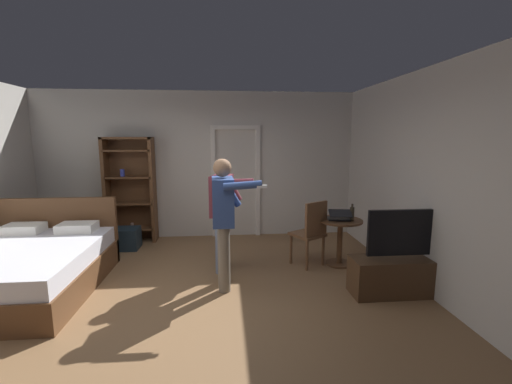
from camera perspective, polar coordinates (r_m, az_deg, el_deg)
The scene contains 14 objects.
ground_plane at distance 4.32m, azimuth -11.78°, elevation -17.26°, with size 6.48×6.48×0.00m, color olive.
wall_back at distance 6.56m, azimuth -9.60°, elevation 4.45°, with size 6.13×0.12×2.75m, color beige.
wall_right at distance 4.62m, azimuth 27.76°, elevation 1.52°, with size 0.12×5.48×2.75m, color beige.
doorway_frame at distance 6.48m, azimuth -3.43°, elevation 3.13°, with size 0.93×0.08×2.13m.
bed at distance 5.20m, azimuth -34.23°, elevation -10.45°, with size 1.67×2.08×1.02m.
bookshelf at distance 6.58m, azimuth -20.43°, elevation 0.95°, with size 0.88×0.32×1.91m.
tv_flatscreen at distance 4.62m, azimuth 23.54°, elevation -12.10°, with size 1.27×0.40×1.07m.
side_table at distance 5.25m, azimuth 13.98°, elevation -6.94°, with size 0.65×0.65×0.70m.
laptop at distance 5.13m, azimuth 13.86°, elevation -4.09°, with size 0.37×0.38×0.17m.
bottle_on_table at distance 5.15m, azimuth 15.89°, elevation -3.53°, with size 0.06×0.06×0.25m.
wooden_chair at distance 5.10m, azimuth 9.27°, elevation -6.44°, with size 0.58×0.58×0.99m.
person_blue_shirt at distance 4.25m, azimuth -5.45°, elevation -3.73°, with size 0.66×0.60×1.65m.
person_striped_shirt at distance 4.82m, azimuth -5.63°, elevation -2.56°, with size 0.65×0.69×1.62m.
suitcase_dark at distance 6.31m, azimuth -21.43°, elevation -7.32°, with size 0.52×0.39×0.36m, color #1E2D38.
Camera 1 is at (0.49, -3.84, 1.92)m, focal length 23.71 mm.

